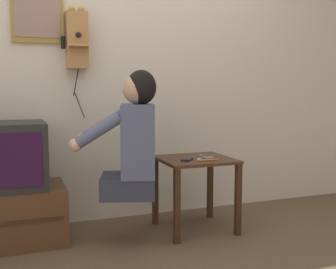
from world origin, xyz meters
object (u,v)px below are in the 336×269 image
at_px(framed_picture, 37,4).
at_px(cell_phone_spare, 207,156).
at_px(television, 8,155).
at_px(person, 133,138).
at_px(wall_phone_antique, 77,40).
at_px(cell_phone_held, 187,159).
at_px(toothbrush, 207,160).

bearing_deg(framed_picture, cell_phone_spare, -21.22).
distance_m(television, framed_picture, 1.13).
distance_m(person, wall_phone_antique, 0.92).
distance_m(person, television, 0.85).
relative_size(person, cell_phone_spare, 6.86).
xyz_separation_m(framed_picture, cell_phone_spare, (1.17, -0.45, -1.12)).
height_order(cell_phone_held, toothbrush, toothbrush).
bearing_deg(toothbrush, cell_phone_held, 55.72).
distance_m(framed_picture, toothbrush, 1.68).
height_order(framed_picture, toothbrush, framed_picture).
xyz_separation_m(person, wall_phone_antique, (-0.28, 0.52, 0.70)).
bearing_deg(cell_phone_spare, person, -170.44).
distance_m(framed_picture, cell_phone_spare, 1.68).
bearing_deg(toothbrush, television, 75.02).
relative_size(person, wall_phone_antique, 1.02).
bearing_deg(framed_picture, television, -127.93).
distance_m(wall_phone_antique, cell_phone_held, 1.22).
height_order(wall_phone_antique, cell_phone_held, wall_phone_antique).
xyz_separation_m(television, cell_phone_held, (1.21, -0.24, -0.06)).
distance_m(person, framed_picture, 1.24).
height_order(person, cell_phone_held, person).
relative_size(person, framed_picture, 1.54).
relative_size(cell_phone_held, cell_phone_spare, 1.07).
bearing_deg(television, toothbrush, -13.20).
bearing_deg(cell_phone_spare, toothbrush, -116.85).
bearing_deg(person, television, 89.15).
bearing_deg(toothbrush, cell_phone_spare, -27.66).
height_order(wall_phone_antique, toothbrush, wall_phone_antique).
bearing_deg(cell_phone_spare, cell_phone_held, -157.07).
height_order(cell_phone_held, cell_phone_spare, same).
xyz_separation_m(television, wall_phone_antique, (0.51, 0.26, 0.81)).
bearing_deg(person, toothbrush, -78.08).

